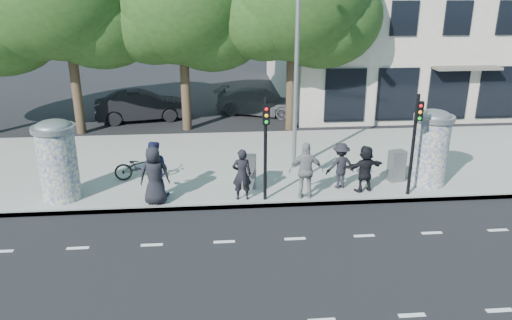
{
  "coord_description": "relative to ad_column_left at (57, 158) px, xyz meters",
  "views": [
    {
      "loc": [
        -2.18,
        -10.95,
        6.91
      ],
      "look_at": [
        -0.93,
        3.5,
        1.65
      ],
      "focal_mm": 35.0,
      "sensor_mm": 36.0,
      "label": 1
    }
  ],
  "objects": [
    {
      "name": "ped_d",
      "position": [
        9.26,
        0.11,
        -0.59
      ],
      "size": [
        1.13,
        0.79,
        1.6
      ],
      "primitive_type": "imported",
      "rotation": [
        0.0,
        0.0,
        3.35
      ],
      "color": "black",
      "rests_on": "sidewalk"
    },
    {
      "name": "cabinet_left",
      "position": [
        6.11,
        0.39,
        -0.81
      ],
      "size": [
        0.6,
        0.48,
        1.16
      ],
      "primitive_type": "cube",
      "rotation": [
        0.0,
        0.0,
        -0.13
      ],
      "color": "#5C5D60",
      "rests_on": "sidewalk"
    },
    {
      "name": "lane_dash_far",
      "position": [
        7.2,
        -3.1,
        -1.53
      ],
      "size": [
        32.0,
        0.12,
        0.01
      ],
      "primitive_type": "cube",
      "color": "silver",
      "rests_on": "ground"
    },
    {
      "name": "curb",
      "position": [
        7.2,
        -0.95,
        -1.46
      ],
      "size": [
        40.0,
        0.1,
        0.16
      ],
      "primitive_type": "cube",
      "color": "slate",
      "rests_on": "ground"
    },
    {
      "name": "car_mid",
      "position": [
        1.33,
        10.07,
        -0.77
      ],
      "size": [
        2.48,
        4.9,
        1.54
      ],
      "primitive_type": "imported",
      "rotation": [
        0.0,
        0.0,
        1.76
      ],
      "color": "black",
      "rests_on": "ground"
    },
    {
      "name": "traffic_pole_far",
      "position": [
        11.4,
        -0.71,
        0.69
      ],
      "size": [
        0.22,
        0.31,
        3.4
      ],
      "color": "black",
      "rests_on": "sidewalk"
    },
    {
      "name": "ad_column_left",
      "position": [
        0.0,
        0.0,
        0.0
      ],
      "size": [
        1.36,
        1.36,
        2.65
      ],
      "color": "beige",
      "rests_on": "sidewalk"
    },
    {
      "name": "ped_a",
      "position": [
        3.09,
        -0.65,
        -0.44
      ],
      "size": [
        0.96,
        0.65,
        1.9
      ],
      "primitive_type": "imported",
      "rotation": [
        0.0,
        0.0,
        3.2
      ],
      "color": "black",
      "rests_on": "sidewalk"
    },
    {
      "name": "sidewalk",
      "position": [
        7.2,
        3.0,
        -1.46
      ],
      "size": [
        40.0,
        8.0,
        0.15
      ],
      "primitive_type": "cube",
      "color": "gray",
      "rests_on": "ground"
    },
    {
      "name": "bicycle",
      "position": [
        2.35,
        1.49,
        -0.9
      ],
      "size": [
        0.92,
        1.92,
        0.97
      ],
      "primitive_type": "imported",
      "rotation": [
        0.0,
        0.0,
        1.73
      ],
      "color": "black",
      "rests_on": "sidewalk"
    },
    {
      "name": "car_right",
      "position": [
        7.49,
        10.8,
        -0.86
      ],
      "size": [
        3.51,
        5.06,
        1.36
      ],
      "primitive_type": "imported",
      "rotation": [
        0.0,
        0.0,
        1.19
      ],
      "color": "#55575D",
      "rests_on": "ground"
    },
    {
      "name": "lane_dash_near",
      "position": [
        7.2,
        -6.7,
        -1.53
      ],
      "size": [
        32.0,
        0.12,
        0.01
      ],
      "primitive_type": "cube",
      "color": "silver",
      "rests_on": "ground"
    },
    {
      "name": "ad_column_right",
      "position": [
        12.4,
        0.2,
        0.0
      ],
      "size": [
        1.36,
        1.36,
        2.65
      ],
      "color": "beige",
      "rests_on": "sidewalk"
    },
    {
      "name": "street_lamp",
      "position": [
        8.0,
        2.13,
        3.26
      ],
      "size": [
        0.25,
        0.93,
        8.0
      ],
      "color": "slate",
      "rests_on": "sidewalk"
    },
    {
      "name": "ground",
      "position": [
        7.2,
        -4.5,
        -1.54
      ],
      "size": [
        120.0,
        120.0,
        0.0
      ],
      "primitive_type": "plane",
      "color": "black",
      "rests_on": "ground"
    },
    {
      "name": "ped_c",
      "position": [
        3.02,
        -0.1,
        -0.44
      ],
      "size": [
        0.95,
        0.75,
        1.91
      ],
      "primitive_type": "imported",
      "rotation": [
        0.0,
        0.0,
        3.18
      ],
      "color": "#1D1F49",
      "rests_on": "sidewalk"
    },
    {
      "name": "cabinet_right",
      "position": [
        11.39,
        0.53,
        -0.83
      ],
      "size": [
        0.62,
        0.52,
        1.12
      ],
      "primitive_type": "cube",
      "rotation": [
        0.0,
        0.0,
        0.26
      ],
      "color": "slate",
      "rests_on": "sidewalk"
    },
    {
      "name": "ped_f",
      "position": [
        10.0,
        -0.26,
        -0.58
      ],
      "size": [
        1.58,
        0.91,
        1.61
      ],
      "primitive_type": "imported",
      "rotation": [
        0.0,
        0.0,
        3.41
      ],
      "color": "black",
      "rests_on": "sidewalk"
    },
    {
      "name": "ped_e",
      "position": [
        7.93,
        -0.65,
        -0.44
      ],
      "size": [
        1.17,
        0.75,
        1.9
      ],
      "primitive_type": "imported",
      "rotation": [
        0.0,
        0.0,
        3.03
      ],
      "color": "gray",
      "rests_on": "sidewalk"
    },
    {
      "name": "ped_b",
      "position": [
        5.85,
        -0.57,
        -0.53
      ],
      "size": [
        0.63,
        0.42,
        1.72
      ],
      "primitive_type": "imported",
      "rotation": [
        0.0,
        0.0,
        3.13
      ],
      "color": "black",
      "rests_on": "sidewalk"
    },
    {
      "name": "traffic_pole_near",
      "position": [
        6.6,
        -0.71,
        0.69
      ],
      "size": [
        0.22,
        0.31,
        3.4
      ],
      "color": "black",
      "rests_on": "sidewalk"
    }
  ]
}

